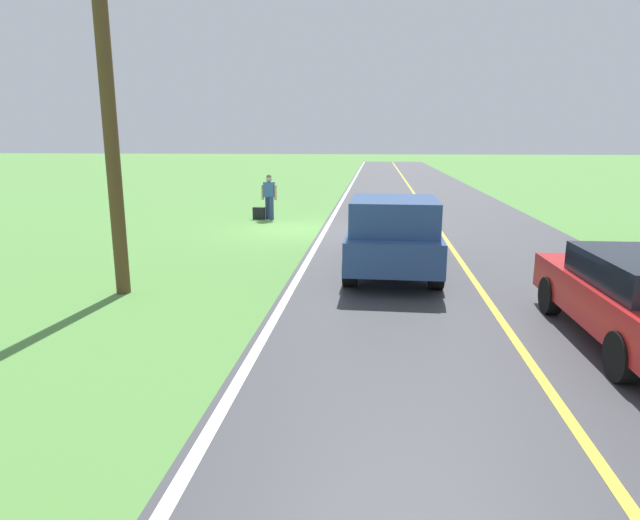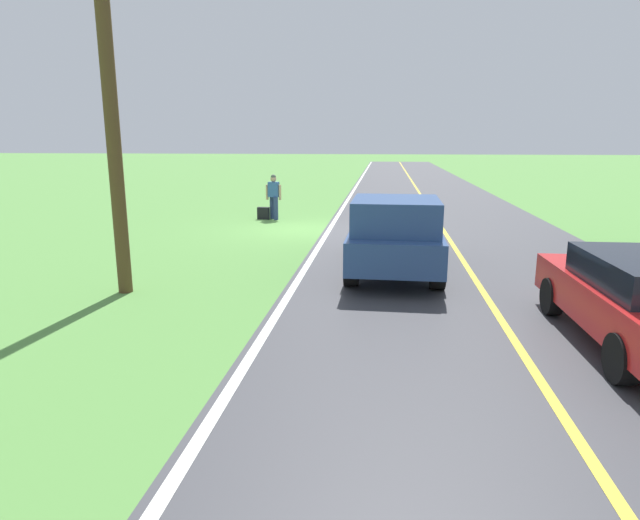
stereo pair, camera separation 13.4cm
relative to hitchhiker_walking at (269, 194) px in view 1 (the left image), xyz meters
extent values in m
plane|color=#568E42|center=(-1.52, 2.35, -0.98)|extent=(200.00, 200.00, 0.00)
cube|color=#3D3D42|center=(-6.35, 2.35, -0.98)|extent=(8.23, 120.00, 0.00)
cube|color=silver|center=(-2.41, 2.35, -0.98)|extent=(0.16, 117.60, 0.00)
cube|color=gold|center=(-6.35, 2.35, -0.98)|extent=(0.14, 117.60, 0.00)
cylinder|color=navy|center=(-0.10, 0.16, -0.54)|extent=(0.18, 0.18, 0.88)
cylinder|color=navy|center=(0.10, -0.10, -0.54)|extent=(0.18, 0.18, 0.88)
cube|color=#335999|center=(0.00, 0.03, 0.19)|extent=(0.42, 0.29, 0.58)
sphere|color=tan|center=(0.00, 0.03, 0.59)|extent=(0.23, 0.23, 0.23)
sphere|color=#4C564C|center=(0.00, 0.03, 0.67)|extent=(0.20, 0.20, 0.20)
cube|color=#234C2D|center=(-0.01, -0.17, 0.22)|extent=(0.33, 0.22, 0.44)
cylinder|color=tan|center=(-0.26, 0.07, 0.08)|extent=(0.10, 0.10, 0.58)
cylinder|color=tan|center=(0.26, 0.03, 0.08)|extent=(0.10, 0.10, 0.58)
cube|color=black|center=(0.42, 0.05, -0.74)|extent=(0.47, 0.23, 0.47)
cube|color=#2D4C84|center=(-4.56, 7.78, -0.23)|extent=(2.09, 5.43, 0.70)
cube|color=#2D4C84|center=(-4.54, 8.96, 0.48)|extent=(1.88, 2.19, 0.72)
cube|color=black|center=(-4.54, 8.96, 0.55)|extent=(1.70, 1.32, 0.43)
cube|color=#2D4C84|center=(-5.51, 6.71, 0.34)|extent=(0.15, 3.03, 0.45)
cube|color=#2D4C84|center=(-3.63, 6.68, 0.34)|extent=(0.15, 3.03, 0.45)
cube|color=#2D4C84|center=(-4.60, 5.19, 0.34)|extent=(1.84, 0.13, 0.45)
cylinder|color=black|center=(-5.43, 9.54, -0.58)|extent=(0.31, 0.80, 0.80)
cylinder|color=black|center=(-3.63, 9.51, -0.58)|extent=(0.31, 0.80, 0.80)
cylinder|color=black|center=(-5.48, 6.24, -0.58)|extent=(0.31, 0.80, 0.80)
cylinder|color=black|center=(-3.68, 6.21, -0.58)|extent=(0.31, 0.80, 0.80)
cylinder|color=black|center=(-7.30, 11.01, -0.65)|extent=(0.25, 0.66, 0.66)
cylinder|color=black|center=(-7.34, 13.81, -0.65)|extent=(0.25, 0.66, 0.66)
cylinder|color=brown|center=(0.96, 10.53, 3.12)|extent=(0.28, 0.28, 8.21)
camera|label=1|loc=(-4.13, 20.62, 2.08)|focal=30.08mm
camera|label=2|loc=(-4.27, 20.61, 2.08)|focal=30.08mm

